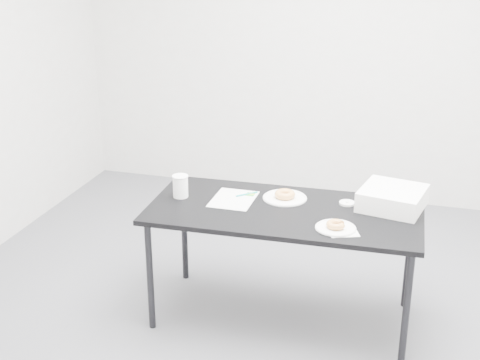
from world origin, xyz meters
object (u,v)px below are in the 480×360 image
(donut_far, at_px, (285,194))
(coffee_cup, at_px, (180,186))
(donut_near, at_px, (336,225))
(plate_far, at_px, (285,198))
(plate_near, at_px, (336,228))
(bakery_box, at_px, (393,198))
(scorecard, at_px, (233,199))
(table, at_px, (284,218))
(pen, at_px, (247,194))

(donut_far, bearing_deg, coffee_cup, -166.45)
(donut_near, bearing_deg, plate_far, 136.40)
(plate_near, distance_m, bakery_box, 0.46)
(scorecard, relative_size, bakery_box, 0.90)
(table, relative_size, donut_far, 12.87)
(coffee_cup, bearing_deg, plate_far, 13.55)
(table, height_order, coffee_cup, coffee_cup)
(table, bearing_deg, pen, 149.72)
(plate_near, distance_m, donut_far, 0.48)
(plate_near, distance_m, plate_far, 0.48)
(plate_far, relative_size, bakery_box, 0.76)
(scorecard, height_order, plate_far, plate_far)
(donut_near, xyz_separation_m, bakery_box, (0.26, 0.37, 0.03))
(plate_near, bearing_deg, bakery_box, 55.08)
(plate_near, bearing_deg, table, 150.51)
(donut_near, xyz_separation_m, coffee_cup, (-0.94, 0.19, 0.04))
(donut_far, bearing_deg, scorecard, -161.61)
(plate_far, bearing_deg, plate_near, -43.60)
(plate_near, height_order, plate_far, plate_near)
(donut_far, bearing_deg, pen, -176.87)
(bakery_box, bearing_deg, pen, -165.10)
(donut_near, relative_size, plate_far, 0.39)
(pen, bearing_deg, plate_far, -40.00)
(coffee_cup, bearing_deg, plate_near, -11.29)
(table, relative_size, bakery_box, 4.59)
(table, xyz_separation_m, bakery_box, (0.58, 0.20, 0.11))
(plate_far, distance_m, donut_far, 0.02)
(plate_near, bearing_deg, pen, 151.01)
(plate_near, height_order, donut_near, donut_near)
(coffee_cup, bearing_deg, bakery_box, 8.87)
(coffee_cup, height_order, bakery_box, coffee_cup)
(table, relative_size, coffee_cup, 11.66)
(plate_far, bearing_deg, donut_far, 0.00)
(donut_near, bearing_deg, coffee_cup, 168.71)
(table, xyz_separation_m, donut_near, (0.31, -0.18, 0.08))
(coffee_cup, bearing_deg, table, -0.88)
(donut_far, bearing_deg, bakery_box, 4.19)
(table, height_order, plate_far, plate_far)
(scorecard, height_order, donut_far, donut_far)
(plate_near, distance_m, donut_near, 0.02)
(pen, bearing_deg, table, -71.51)
(table, bearing_deg, bakery_box, 16.96)
(plate_far, bearing_deg, bakery_box, 4.19)
(pen, distance_m, donut_near, 0.66)
(scorecard, relative_size, donut_far, 2.51)
(pen, height_order, bakery_box, bakery_box)
(table, xyz_separation_m, pen, (-0.26, 0.14, 0.06))
(donut_near, bearing_deg, table, 150.51)
(scorecard, height_order, donut_near, donut_near)
(table, xyz_separation_m, donut_far, (-0.03, 0.15, 0.08))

